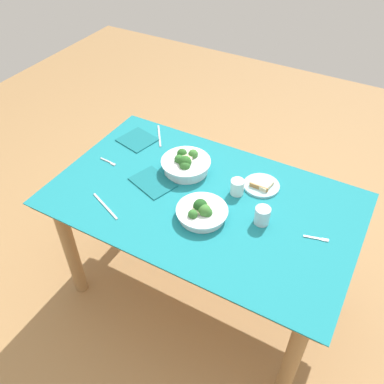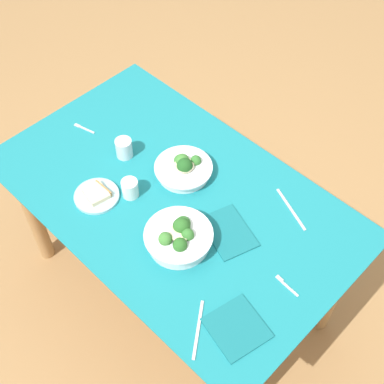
{
  "view_description": "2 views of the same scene",
  "coord_description": "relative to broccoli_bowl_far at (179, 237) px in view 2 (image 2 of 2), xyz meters",
  "views": [
    {
      "loc": [
        0.63,
        -1.24,
        2.03
      ],
      "look_at": [
        -0.05,
        -0.01,
        0.75
      ],
      "focal_mm": 38.44,
      "sensor_mm": 36.0,
      "label": 1
    },
    {
      "loc": [
        -0.94,
        0.85,
        2.33
      ],
      "look_at": [
        -0.06,
        -0.04,
        0.75
      ],
      "focal_mm": 49.81,
      "sensor_mm": 36.0,
      "label": 2
    }
  ],
  "objects": [
    {
      "name": "ground_plane",
      "position": [
        0.17,
        -0.14,
        -0.76
      ],
      "size": [
        6.0,
        6.0,
        0.0
      ],
      "primitive_type": "plane",
      "color": "#9E7547"
    },
    {
      "name": "dining_table",
      "position": [
        0.17,
        -0.14,
        -0.15
      ],
      "size": [
        1.42,
        0.86,
        0.72
      ],
      "color": "#197A84",
      "rests_on": "ground_plane"
    },
    {
      "name": "broccoli_bowl_far",
      "position": [
        0.0,
        0.0,
        0.0
      ],
      "size": [
        0.25,
        0.25,
        0.11
      ],
      "color": "white",
      "rests_on": "dining_table"
    },
    {
      "name": "broccoli_bowl_near",
      "position": [
        0.22,
        -0.25,
        -0.01
      ],
      "size": [
        0.23,
        0.23,
        0.09
      ],
      "color": "white",
      "rests_on": "dining_table"
    },
    {
      "name": "bread_side_plate",
      "position": [
        0.38,
        0.07,
        -0.03
      ],
      "size": [
        0.17,
        0.17,
        0.03
      ],
      "color": "#99C6D1",
      "rests_on": "dining_table"
    },
    {
      "name": "water_glass_center",
      "position": [
        0.29,
        -0.03,
        -0.0
      ],
      "size": [
        0.06,
        0.06,
        0.08
      ],
      "primitive_type": "cylinder",
      "color": "silver",
      "rests_on": "dining_table"
    },
    {
      "name": "water_glass_side",
      "position": [
        0.47,
        -0.15,
        0.0
      ],
      "size": [
        0.07,
        0.07,
        0.08
      ],
      "primitive_type": "cylinder",
      "color": "silver",
      "rests_on": "dining_table"
    },
    {
      "name": "fork_by_far_bowl",
      "position": [
        0.71,
        -0.12,
        -0.04
      ],
      "size": [
        0.1,
        0.04,
        0.0
      ],
      "rotation": [
        0.0,
        0.0,
        0.25
      ],
      "color": "#B7B7BC",
      "rests_on": "dining_table"
    },
    {
      "name": "fork_by_near_bowl",
      "position": [
        -0.38,
        -0.13,
        -0.04
      ],
      "size": [
        0.1,
        0.02,
        0.0
      ],
      "rotation": [
        0.0,
        0.0,
        6.22
      ],
      "color": "#B7B7BC",
      "rests_on": "dining_table"
    },
    {
      "name": "table_knife_left",
      "position": [
        -0.19,
        -0.4,
        -0.04
      ],
      "size": [
        0.2,
        0.09,
        0.0
      ],
      "primitive_type": "cube",
      "rotation": [
        0.0,
        0.0,
        5.89
      ],
      "color": "#B7B7BC",
      "rests_on": "dining_table"
    },
    {
      "name": "table_knife_right",
      "position": [
        -0.28,
        0.19,
        -0.04
      ],
      "size": [
        0.13,
        0.17,
        0.0
      ],
      "primitive_type": "cube",
      "rotation": [
        0.0,
        0.0,
        5.34
      ],
      "color": "#B7B7BC",
      "rests_on": "dining_table"
    },
    {
      "name": "napkin_folded_upper",
      "position": [
        -0.09,
        -0.16,
        -0.04
      ],
      "size": [
        0.24,
        0.21,
        0.01
      ],
      "primitive_type": "cube",
      "rotation": [
        0.0,
        0.0,
        -0.33
      ],
      "color": "#156870",
      "rests_on": "dining_table"
    },
    {
      "name": "napkin_folded_lower",
      "position": [
        -0.36,
        0.1,
        -0.04
      ],
      "size": [
        0.21,
        0.2,
        0.01
      ],
      "primitive_type": "cube",
      "rotation": [
        0.0,
        0.0,
        -0.23
      ],
      "color": "#156870",
      "rests_on": "dining_table"
    }
  ]
}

